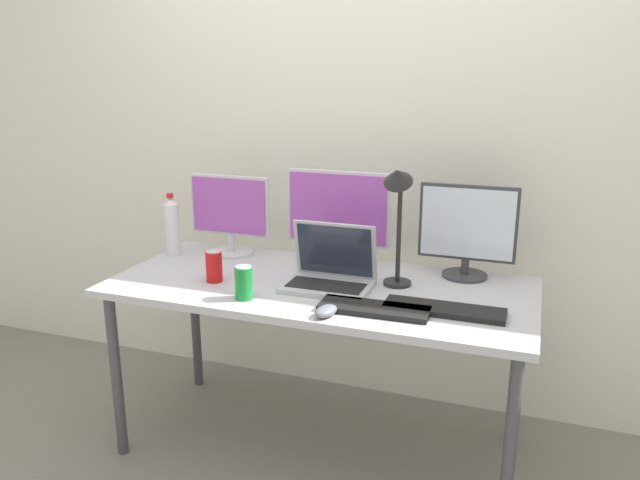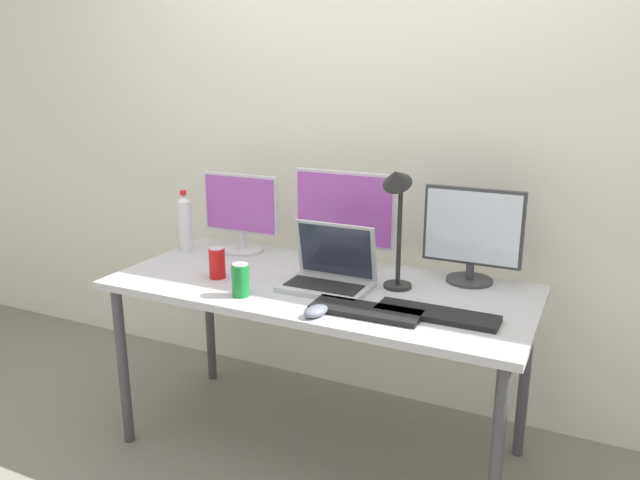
# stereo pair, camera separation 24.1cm
# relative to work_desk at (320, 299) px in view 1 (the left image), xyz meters

# --- Properties ---
(ground_plane) EXTENTS (16.00, 16.00, 0.00)m
(ground_plane) POSITION_rel_work_desk_xyz_m (0.00, 0.00, -0.68)
(ground_plane) COLOR gray
(wall_back) EXTENTS (7.00, 0.08, 2.60)m
(wall_back) POSITION_rel_work_desk_xyz_m (0.00, 0.59, 0.62)
(wall_back) COLOR silver
(wall_back) RESTS_ON ground
(work_desk) EXTENTS (1.66, 0.74, 0.74)m
(work_desk) POSITION_rel_work_desk_xyz_m (0.00, 0.00, 0.00)
(work_desk) COLOR #424247
(work_desk) RESTS_ON ground
(monitor_left) EXTENTS (0.38, 0.19, 0.36)m
(monitor_left) POSITION_rel_work_desk_xyz_m (-0.52, 0.25, 0.25)
(monitor_left) COLOR silver
(monitor_left) RESTS_ON work_desk
(monitor_center) EXTENTS (0.45, 0.19, 0.41)m
(monitor_center) POSITION_rel_work_desk_xyz_m (-0.01, 0.27, 0.28)
(monitor_center) COLOR silver
(monitor_center) RESTS_ON work_desk
(monitor_right) EXTENTS (0.39, 0.18, 0.38)m
(monitor_right) POSITION_rel_work_desk_xyz_m (0.53, 0.28, 0.26)
(monitor_right) COLOR #38383D
(monitor_right) RESTS_ON work_desk
(laptop_silver) EXTENTS (0.33, 0.24, 0.25)m
(laptop_silver) POSITION_rel_work_desk_xyz_m (0.05, -0.01, 0.12)
(laptop_silver) COLOR #B7B7BC
(laptop_silver) RESTS_ON work_desk
(keyboard_main) EXTENTS (0.42, 0.12, 0.02)m
(keyboard_main) POSITION_rel_work_desk_xyz_m (0.51, -0.13, 0.07)
(keyboard_main) COLOR black
(keyboard_main) RESTS_ON work_desk
(keyboard_aux) EXTENTS (0.39, 0.14, 0.02)m
(keyboard_aux) POSITION_rel_work_desk_xyz_m (0.28, -0.21, 0.07)
(keyboard_aux) COLOR black
(keyboard_aux) RESTS_ON work_desk
(mouse_by_keyboard) EXTENTS (0.09, 0.12, 0.04)m
(mouse_by_keyboard) POSITION_rel_work_desk_xyz_m (0.13, -0.30, 0.08)
(mouse_by_keyboard) COLOR slate
(mouse_by_keyboard) RESTS_ON work_desk
(water_bottle) EXTENTS (0.07, 0.07, 0.28)m
(water_bottle) POSITION_rel_work_desk_xyz_m (-0.76, 0.15, 0.19)
(water_bottle) COLOR silver
(water_bottle) RESTS_ON work_desk
(soda_can_near_keyboard) EXTENTS (0.07, 0.07, 0.13)m
(soda_can_near_keyboard) POSITION_rel_work_desk_xyz_m (-0.21, -0.25, 0.13)
(soda_can_near_keyboard) COLOR #197F33
(soda_can_near_keyboard) RESTS_ON work_desk
(soda_can_by_laptop) EXTENTS (0.07, 0.07, 0.13)m
(soda_can_by_laptop) POSITION_rel_work_desk_xyz_m (-0.41, -0.11, 0.13)
(soda_can_by_laptop) COLOR red
(soda_can_by_laptop) RESTS_ON work_desk
(desk_lamp) EXTENTS (0.11, 0.18, 0.50)m
(desk_lamp) POSITION_rel_work_desk_xyz_m (0.29, 0.05, 0.40)
(desk_lamp) COLOR black
(desk_lamp) RESTS_ON work_desk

